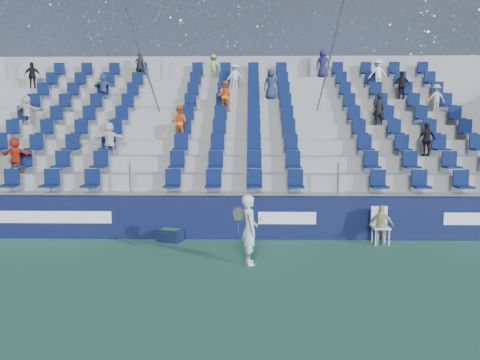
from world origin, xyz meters
name	(u,v)px	position (x,y,z in m)	size (l,w,h in m)	color
ground	(228,273)	(0.00, 0.00, 0.00)	(70.00, 70.00, 0.00)	#296148
sponsor_wall	(233,217)	(0.00, 3.15, 0.60)	(24.00, 0.32, 1.20)	#10163B
grandstand	(238,153)	(0.00, 8.24, 2.14)	(24.00, 8.17, 6.63)	gray
tennis_player	(249,230)	(0.46, 0.69, 0.80)	(0.69, 0.66, 1.59)	silver
line_judge_chair	(380,223)	(3.97, 2.65, 0.57)	(0.45, 0.46, 1.00)	white
line_judge	(381,225)	(3.97, 2.50, 0.53)	(0.63, 0.26, 1.07)	tan
ball_bin	(170,235)	(-1.71, 2.75, 0.19)	(0.74, 0.62, 0.36)	#0E1834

